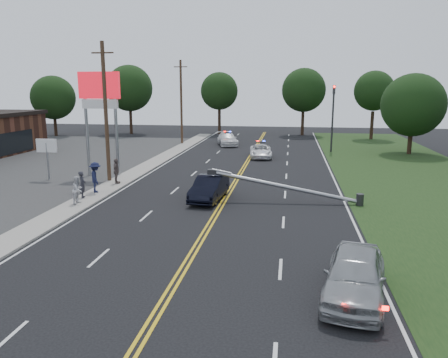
% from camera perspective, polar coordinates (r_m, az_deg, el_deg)
% --- Properties ---
extents(ground, '(120.00, 120.00, 0.00)m').
position_cam_1_polar(ground, '(19.54, -3.50, -8.68)').
color(ground, black).
rests_on(ground, ground).
extents(sidewalk, '(1.80, 70.00, 0.12)m').
position_cam_1_polar(sidewalk, '(31.22, -14.80, -1.07)').
color(sidewalk, gray).
rests_on(sidewalk, ground).
extents(grass_verge, '(12.00, 80.00, 0.01)m').
position_cam_1_polar(grass_verge, '(30.26, 26.89, -2.50)').
color(grass_verge, black).
rests_on(grass_verge, ground).
extents(centerline_yellow, '(0.36, 80.00, 0.00)m').
position_cam_1_polar(centerline_yellow, '(28.96, 0.65, -1.76)').
color(centerline_yellow, gold).
rests_on(centerline_yellow, ground).
extents(pylon_sign, '(3.20, 0.35, 8.00)m').
position_cam_1_polar(pylon_sign, '(34.99, -15.92, 10.06)').
color(pylon_sign, gray).
rests_on(pylon_sign, ground).
extents(small_sign, '(1.60, 0.14, 3.10)m').
position_cam_1_polar(small_sign, '(35.12, -22.14, 3.63)').
color(small_sign, gray).
rests_on(small_sign, ground).
extents(traffic_signal, '(0.28, 0.41, 7.05)m').
position_cam_1_polar(traffic_signal, '(48.14, 14.03, 8.41)').
color(traffic_signal, '#2D2D30').
rests_on(traffic_signal, ground).
extents(fallen_streetlight, '(9.36, 0.44, 1.91)m').
position_cam_1_polar(fallen_streetlight, '(26.54, 9.03, -1.17)').
color(fallen_streetlight, '#2D2D30').
rests_on(fallen_streetlight, ground).
extents(utility_pole_mid, '(1.60, 0.28, 10.00)m').
position_cam_1_polar(utility_pole_mid, '(32.67, -15.18, 8.39)').
color(utility_pole_mid, '#382619').
rests_on(utility_pole_mid, ground).
extents(utility_pole_far, '(1.60, 0.28, 10.00)m').
position_cam_1_polar(utility_pole_far, '(53.53, -5.61, 9.97)').
color(utility_pole_far, '#382619').
rests_on(utility_pole_far, ground).
extents(tree_4, '(6.10, 6.10, 8.45)m').
position_cam_1_polar(tree_4, '(66.81, -21.42, 9.86)').
color(tree_4, black).
rests_on(tree_4, ground).
extents(tree_5, '(6.72, 6.72, 10.04)m').
position_cam_1_polar(tree_5, '(66.76, -12.25, 11.50)').
color(tree_5, black).
rests_on(tree_5, ground).
extents(tree_6, '(5.46, 5.46, 9.00)m').
position_cam_1_polar(tree_6, '(65.20, -0.62, 11.40)').
color(tree_6, black).
rests_on(tree_6, ground).
extents(tree_7, '(6.19, 6.19, 9.52)m').
position_cam_1_polar(tree_7, '(64.31, 10.38, 11.34)').
color(tree_7, black).
rests_on(tree_7, ground).
extents(tree_8, '(5.23, 5.23, 8.99)m').
position_cam_1_polar(tree_8, '(61.66, 19.03, 10.82)').
color(tree_8, black).
rests_on(tree_8, ground).
extents(tree_9, '(6.42, 6.42, 8.27)m').
position_cam_1_polar(tree_9, '(49.27, 23.47, 8.85)').
color(tree_9, black).
rests_on(tree_9, ground).
extents(crashed_sedan, '(1.93, 4.64, 1.49)m').
position_cam_1_polar(crashed_sedan, '(27.00, -1.93, -1.18)').
color(crashed_sedan, black).
rests_on(crashed_sedan, ground).
extents(waiting_sedan, '(2.79, 5.02, 1.62)m').
position_cam_1_polar(waiting_sedan, '(15.32, 16.72, -11.92)').
color(waiting_sedan, '#95989C').
rests_on(waiting_sedan, ground).
extents(emergency_a, '(2.51, 4.70, 1.26)m').
position_cam_1_polar(emergency_a, '(43.43, 4.82, 3.63)').
color(emergency_a, white).
rests_on(emergency_a, ground).
extents(emergency_b, '(3.41, 5.47, 1.48)m').
position_cam_1_polar(emergency_b, '(52.46, 0.45, 5.23)').
color(emergency_b, silver).
rests_on(emergency_b, ground).
extents(bystander_a, '(0.58, 0.71, 1.67)m').
position_cam_1_polar(bystander_a, '(28.38, -18.01, -0.70)').
color(bystander_a, '#27272E').
rests_on(bystander_a, sidewalk).
extents(bystander_b, '(0.67, 0.83, 1.64)m').
position_cam_1_polar(bystander_b, '(27.09, -18.55, -1.34)').
color(bystander_b, silver).
rests_on(bystander_b, sidewalk).
extents(bystander_c, '(1.26, 1.48, 1.99)m').
position_cam_1_polar(bystander_c, '(29.57, -16.43, 0.22)').
color(bystander_c, '#171B39').
rests_on(bystander_c, sidewalk).
extents(bystander_d, '(0.62, 1.11, 1.79)m').
position_cam_1_polar(bystander_d, '(31.91, -13.89, 1.01)').
color(bystander_d, '#5F4F4C').
rests_on(bystander_d, sidewalk).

